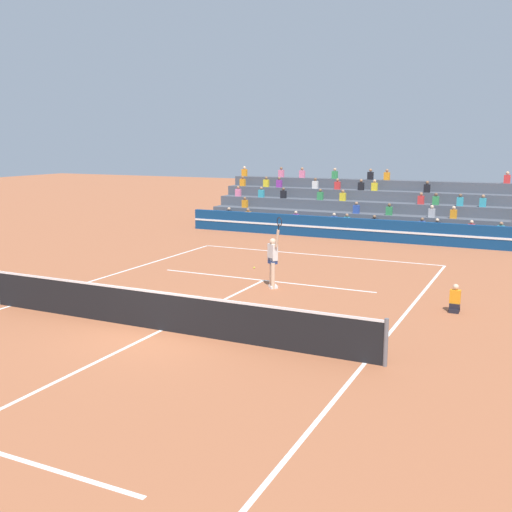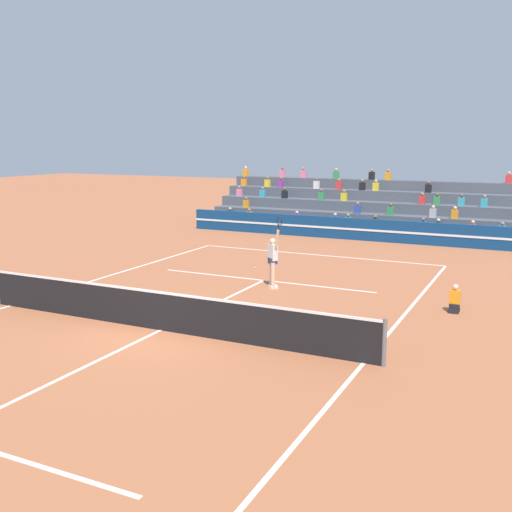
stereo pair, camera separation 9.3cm
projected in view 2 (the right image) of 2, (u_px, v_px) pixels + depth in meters
The scene contains 8 objects.
ground_plane at pixel (161, 330), 15.82m from camera, with size 120.00×120.00×0.00m, color #AD603D.
court_lines at pixel (161, 330), 15.82m from camera, with size 11.10×23.90×0.01m.
tennis_net at pixel (160, 310), 15.72m from camera, with size 12.00×0.10×1.10m.
sponsor_banner_wall at pixel (349, 229), 30.45m from camera, with size 18.00×0.26×1.10m.
bleacher_stand at pixel (369, 212), 33.72m from camera, with size 17.74×4.75×3.38m.
ball_kid_courtside at pixel (455, 301), 17.41m from camera, with size 0.30×0.36×0.84m.
tennis_player at pixel (273, 259), 20.22m from camera, with size 0.74×0.60×2.50m.
tennis_ball at pixel (255, 268), 23.50m from camera, with size 0.07×0.07×0.07m, color #C6DB33.
Camera 2 is at (8.88, -12.55, 4.90)m, focal length 42.00 mm.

